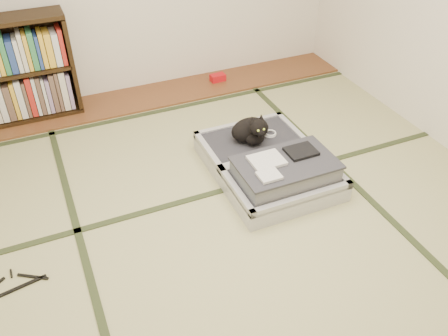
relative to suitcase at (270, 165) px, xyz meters
name	(u,v)px	position (x,y,z in m)	size (l,w,h in m)	color
floor	(238,228)	(-0.46, -0.41, -0.11)	(4.50, 4.50, 0.00)	tan
wood_strip	(153,96)	(-0.46, 1.59, -0.10)	(4.00, 0.50, 0.02)	brown
red_item	(218,78)	(0.25, 1.62, -0.06)	(0.15, 0.09, 0.07)	red
room_shell	(243,13)	(-0.46, -0.41, 1.35)	(4.50, 4.50, 4.50)	white
tatami_borders	(210,185)	(-0.46, 0.08, -0.11)	(4.00, 4.50, 0.01)	#2D381E
suitcase	(270,165)	(0.00, 0.00, 0.00)	(0.80, 1.07, 0.32)	#B7B7BC
cat	(252,130)	(-0.02, 0.29, 0.15)	(0.36, 0.36, 0.29)	black
cable_coil	(270,134)	(0.16, 0.32, 0.05)	(0.11, 0.11, 0.03)	white
hanger	(12,286)	(-1.89, -0.33, -0.10)	(0.41, 0.22, 0.01)	black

